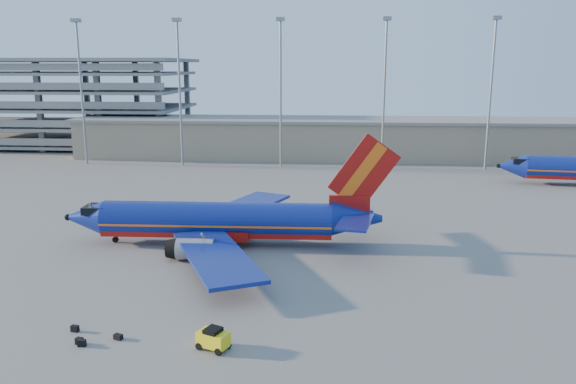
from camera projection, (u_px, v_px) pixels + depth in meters
The scene contains 7 objects.
ground at pixel (289, 234), 67.29m from camera, with size 220.00×220.00×0.00m, color slate.
terminal_building at pixel (354, 138), 122.05m from camera, with size 122.00×16.00×8.50m.
parking_garage at pixel (65, 98), 141.23m from camera, with size 62.00×32.00×21.40m.
light_mast_row at pixel (332, 77), 107.82m from camera, with size 101.60×1.60×28.65m.
aircraft_main at pixel (225, 221), 62.68m from camera, with size 37.44×36.04×12.68m.
baggage_tug at pixel (213, 338), 39.69m from camera, with size 2.56×2.13×1.59m.
luggage_pile at pixel (89, 337), 41.12m from camera, with size 4.41×2.59×0.51m.
Camera 1 is at (4.63, -64.38, 19.67)m, focal length 35.00 mm.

